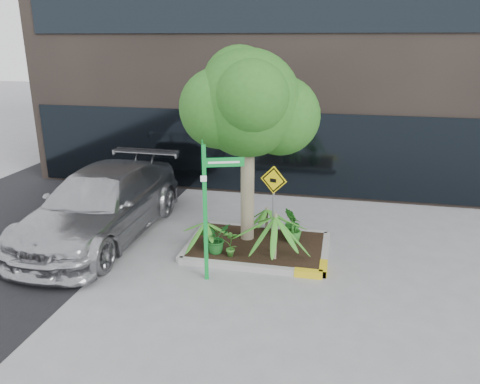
% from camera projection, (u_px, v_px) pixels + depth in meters
% --- Properties ---
extents(ground, '(80.00, 80.00, 0.00)m').
position_uv_depth(ground, '(247.00, 254.00, 11.04)').
color(ground, gray).
rests_on(ground, ground).
extents(asphalt_road, '(7.00, 80.00, 0.01)m').
position_uv_depth(asphalt_road, '(7.00, 231.00, 12.37)').
color(asphalt_road, black).
rests_on(asphalt_road, ground).
extents(planter, '(3.35, 2.36, 0.15)m').
position_uv_depth(planter, '(259.00, 246.00, 11.22)').
color(planter, '#9E9E99').
rests_on(planter, ground).
extents(tree, '(3.15, 2.79, 4.72)m').
position_uv_depth(tree, '(248.00, 103.00, 10.57)').
color(tree, gray).
rests_on(tree, ground).
extents(palm_front, '(1.22, 1.22, 1.35)m').
position_uv_depth(palm_front, '(276.00, 216.00, 10.18)').
color(palm_front, gray).
rests_on(palm_front, ground).
extents(palm_left, '(0.78, 0.78, 0.86)m').
position_uv_depth(palm_left, '(205.00, 223.00, 10.82)').
color(palm_left, gray).
rests_on(palm_left, ground).
extents(palm_back, '(0.73, 0.73, 0.81)m').
position_uv_depth(palm_back, '(267.00, 209.00, 11.79)').
color(palm_back, gray).
rests_on(palm_back, ground).
extents(parked_car, '(2.54, 5.97, 1.72)m').
position_uv_depth(parked_car, '(102.00, 204.00, 11.83)').
color(parked_car, '#ABACB0').
rests_on(parked_car, ground).
extents(shrub_a, '(0.86, 0.86, 0.70)m').
position_uv_depth(shrub_a, '(216.00, 238.00, 10.71)').
color(shrub_a, '#1A5E20').
rests_on(shrub_a, planter).
extents(shrub_b, '(0.55, 0.55, 0.70)m').
position_uv_depth(shrub_b, '(293.00, 228.00, 11.26)').
color(shrub_b, '#286E21').
rests_on(shrub_b, planter).
extents(shrub_c, '(0.37, 0.37, 0.63)m').
position_uv_depth(shrub_c, '(231.00, 243.00, 10.51)').
color(shrub_c, '#337223').
rests_on(shrub_c, planter).
extents(shrub_d, '(0.52, 0.52, 0.82)m').
position_uv_depth(shrub_d, '(292.00, 223.00, 11.40)').
color(shrub_d, '#20631C').
rests_on(shrub_d, planter).
extents(street_sign_post, '(1.03, 0.83, 2.90)m').
position_uv_depth(street_sign_post, '(207.00, 198.00, 9.42)').
color(street_sign_post, '#0D9833').
rests_on(street_sign_post, ground).
extents(cattle_sign, '(0.61, 0.21, 2.07)m').
position_uv_depth(cattle_sign, '(273.00, 195.00, 10.37)').
color(cattle_sign, slate).
rests_on(cattle_sign, ground).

